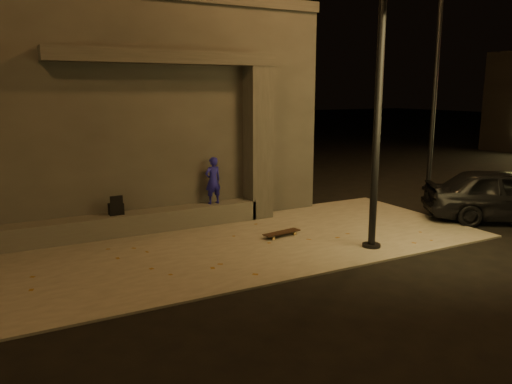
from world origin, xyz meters
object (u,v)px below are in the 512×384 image
skateboard (282,233)px  car_a (507,195)px  street_lamp_0 (381,37)px  skateboarder (213,180)px  backpack (116,208)px  column (258,143)px

skateboard → car_a: 5.64m
car_a → street_lamp_0: bearing=126.1°
skateboarder → car_a: size_ratio=0.29×
skateboarder → backpack: size_ratio=2.59×
backpack → street_lamp_0: 6.34m
column → skateboarder: 1.43m
column → backpack: size_ratio=8.50×
column → backpack: (-3.43, 0.00, -1.20)m
skateboard → street_lamp_0: 4.36m
backpack → skateboard: 3.57m
backpack → skateboard: bearing=-32.8°
backpack → skateboarder: bearing=-2.7°
street_lamp_0 → car_a: 5.45m
street_lamp_0 → skateboarder: bearing=122.0°
skateboarder → car_a: skateboarder is taller
skateboarder → backpack: skateboarder is taller
skateboarder → backpack: (-2.25, 0.00, -0.40)m
skateboard → car_a: (5.46, -1.32, 0.52)m
skateboarder → street_lamp_0: 4.85m
skateboard → street_lamp_0: size_ratio=0.13×
skateboard → street_lamp_0: street_lamp_0 is taller
skateboarder → skateboard: bearing=107.7°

